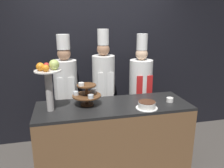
{
  "coord_description": "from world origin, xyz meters",
  "views": [
    {
      "loc": [
        -0.61,
        -2.21,
        1.94
      ],
      "look_at": [
        0.0,
        0.45,
        1.17
      ],
      "focal_mm": 35.0,
      "sensor_mm": 36.0,
      "label": 1
    }
  ],
  "objects_px": {
    "cake_round": "(147,105)",
    "fruit_pedestal": "(49,77)",
    "cup_white": "(170,100)",
    "tiered_stand": "(86,94)",
    "chef_center_right": "(140,86)",
    "chef_center_left": "(104,84)",
    "chef_left": "(66,88)"
  },
  "relations": [
    {
      "from": "cake_round",
      "to": "fruit_pedestal",
      "type": "bearing_deg",
      "value": 170.34
    },
    {
      "from": "fruit_pedestal",
      "to": "cup_white",
      "type": "height_order",
      "value": "fruit_pedestal"
    },
    {
      "from": "tiered_stand",
      "to": "chef_center_right",
      "type": "xyz_separation_m",
      "value": [
        0.93,
        0.56,
        -0.12
      ]
    },
    {
      "from": "fruit_pedestal",
      "to": "cake_round",
      "type": "height_order",
      "value": "fruit_pedestal"
    },
    {
      "from": "tiered_stand",
      "to": "chef_center_left",
      "type": "bearing_deg",
      "value": 59.72
    },
    {
      "from": "tiered_stand",
      "to": "cake_round",
      "type": "relative_size",
      "value": 1.35
    },
    {
      "from": "fruit_pedestal",
      "to": "chef_center_right",
      "type": "bearing_deg",
      "value": 25.22
    },
    {
      "from": "chef_center_right",
      "to": "chef_center_left",
      "type": "bearing_deg",
      "value": 180.0
    },
    {
      "from": "cup_white",
      "to": "chef_center_right",
      "type": "xyz_separation_m",
      "value": [
        -0.16,
        0.7,
        0.01
      ]
    },
    {
      "from": "tiered_stand",
      "to": "chef_center_left",
      "type": "xyz_separation_m",
      "value": [
        0.33,
        0.56,
        -0.05
      ]
    },
    {
      "from": "chef_center_left",
      "to": "cup_white",
      "type": "bearing_deg",
      "value": -42.51
    },
    {
      "from": "tiered_stand",
      "to": "chef_left",
      "type": "xyz_separation_m",
      "value": [
        -0.24,
        0.56,
        -0.08
      ]
    },
    {
      "from": "tiered_stand",
      "to": "fruit_pedestal",
      "type": "height_order",
      "value": "fruit_pedestal"
    },
    {
      "from": "cup_white",
      "to": "chef_center_right",
      "type": "bearing_deg",
      "value": 102.64
    },
    {
      "from": "fruit_pedestal",
      "to": "cake_round",
      "type": "distance_m",
      "value": 1.22
    },
    {
      "from": "tiered_stand",
      "to": "chef_center_left",
      "type": "height_order",
      "value": "chef_center_left"
    },
    {
      "from": "fruit_pedestal",
      "to": "chef_center_left",
      "type": "bearing_deg",
      "value": 40.12
    },
    {
      "from": "cake_round",
      "to": "chef_center_right",
      "type": "distance_m",
      "value": 0.87
    },
    {
      "from": "cake_round",
      "to": "chef_center_right",
      "type": "height_order",
      "value": "chef_center_right"
    },
    {
      "from": "cup_white",
      "to": "chef_center_right",
      "type": "relative_size",
      "value": 0.05
    },
    {
      "from": "chef_left",
      "to": "fruit_pedestal",
      "type": "bearing_deg",
      "value": -106.66
    },
    {
      "from": "tiered_stand",
      "to": "chef_center_right",
      "type": "bearing_deg",
      "value": 31.13
    },
    {
      "from": "cake_round",
      "to": "chef_center_left",
      "type": "bearing_deg",
      "value": 114.18
    },
    {
      "from": "cake_round",
      "to": "chef_left",
      "type": "relative_size",
      "value": 0.15
    },
    {
      "from": "cake_round",
      "to": "cup_white",
      "type": "xyz_separation_m",
      "value": [
        0.38,
        0.14,
        -0.01
      ]
    },
    {
      "from": "cup_white",
      "to": "fruit_pedestal",
      "type": "bearing_deg",
      "value": 178.05
    },
    {
      "from": "tiered_stand",
      "to": "chef_left",
      "type": "distance_m",
      "value": 0.62
    },
    {
      "from": "cake_round",
      "to": "chef_left",
      "type": "distance_m",
      "value": 1.27
    },
    {
      "from": "cup_white",
      "to": "chef_center_left",
      "type": "height_order",
      "value": "chef_center_left"
    },
    {
      "from": "fruit_pedestal",
      "to": "chef_center_left",
      "type": "height_order",
      "value": "chef_center_left"
    },
    {
      "from": "chef_center_right",
      "to": "cup_white",
      "type": "bearing_deg",
      "value": -77.36
    },
    {
      "from": "chef_left",
      "to": "chef_center_right",
      "type": "xyz_separation_m",
      "value": [
        1.18,
        -0.0,
        -0.04
      ]
    }
  ]
}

